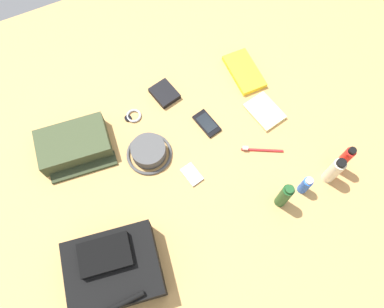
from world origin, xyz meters
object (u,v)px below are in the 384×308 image
Objects in this scene: wristwatch at (133,116)px; notepad at (265,111)px; shampoo_bottle at (284,196)px; cell_phone at (207,123)px; media_player at (192,174)px; deodorant_spray at (305,185)px; lotion_bottle at (334,171)px; backpack at (114,269)px; bucket_hat at (149,152)px; toothbrush at (260,150)px; wallet at (164,93)px; toiletry_pouch at (74,145)px; sunscreen_spray at (344,159)px; paperback_novel at (244,72)px.

notepad is at bearing 156.57° from wristwatch.
cell_phone is at bearing -76.36° from shampoo_bottle.
deodorant_spray is at bearing 146.39° from media_player.
wristwatch is (0.57, -0.57, -0.07)m from lotion_bottle.
notepad is at bearing -78.21° from lotion_bottle.
cell_phone is 0.30m from wristwatch.
shampoo_bottle is (-0.64, 0.03, 0.01)m from backpack.
shampoo_bottle reaches higher than media_player.
bucket_hat reaches higher than toothbrush.
deodorant_spray is (-0.46, 0.38, 0.03)m from bucket_hat.
toothbrush is at bearing 124.81° from cell_phone.
toothbrush is at bearing -49.98° from lotion_bottle.
shampoo_bottle is at bearing 58.00° from notepad.
wallet is at bearing -55.91° from lotion_bottle.
shampoo_bottle is 1.45× the size of wallet.
wristwatch is at bearing 1.72° from wallet.
toiletry_pouch is 0.29m from bucket_hat.
sunscreen_spray is 1.06× the size of shampoo_bottle.
paperback_novel is at bearing -149.14° from cell_phone.
deodorant_spray is 0.45m from cell_phone.
sunscreen_spray reaches higher than media_player.
lotion_bottle reaches higher than wallet.
bucket_hat is 1.20× the size of toothbrush.
sunscreen_spray is at bearing 100.45° from notepad.
lotion_bottle is at bearing 135.15° from wristwatch.
bucket_hat is at bearing -46.93° from shampoo_bottle.
wallet is at bearing -97.89° from media_player.
cell_phone is 0.23m from media_player.
paperback_novel is at bearing -84.32° from lotion_bottle.
wristwatch is 0.54m from notepad.
toothbrush is at bearing 156.54° from bucket_hat.
backpack is at bearing 28.23° from media_player.
sunscreen_spray is 0.54m from cell_phone.
deodorant_spray is 0.71× the size of notepad.
shampoo_bottle reaches higher than bucket_hat.
bucket_hat is 0.73m from sunscreen_spray.
bucket_hat is (-0.27, -0.36, -0.04)m from backpack.
deodorant_spray reaches higher than wristwatch.
bucket_hat is 0.28m from wallet.
media_player is at bearing 140.89° from toiletry_pouch.
bucket_hat is 0.50m from notepad.
lotion_bottle is 0.28m from toothbrush.
lotion_bottle reaches higher than deodorant_spray.
toothbrush is at bearing 175.31° from media_player.
backpack is 3.08× the size of wallet.
bucket_hat is at bearing 41.32° from wallet.
wristwatch is at bearing -41.24° from sunscreen_spray.
shampoo_bottle is at bearing 138.95° from toiletry_pouch.
lotion_bottle is (0.05, 0.02, -0.01)m from sunscreen_spray.
toothbrush is at bearing 108.27° from wallet.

